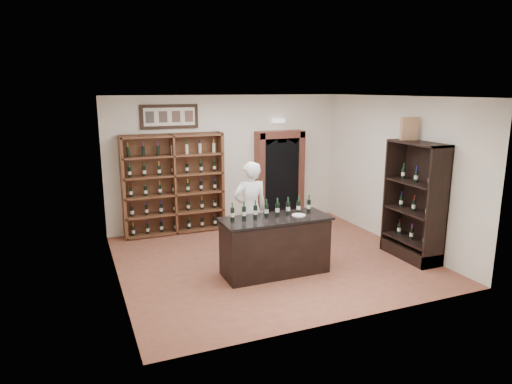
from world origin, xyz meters
TOP-DOWN VIEW (x-y plane):
  - floor at (0.00, 0.00)m, footprint 5.50×5.50m
  - ceiling at (0.00, 0.00)m, footprint 5.50×5.50m
  - wall_back at (0.00, 2.50)m, footprint 5.50×0.04m
  - wall_left at (-2.75, 0.00)m, footprint 0.04×5.00m
  - wall_right at (2.75, 0.00)m, footprint 0.04×5.00m
  - wine_shelf at (-1.30, 2.33)m, footprint 2.20×0.38m
  - framed_picture at (-1.30, 2.47)m, footprint 1.25×0.04m
  - arched_doorway at (1.25, 2.33)m, footprint 1.17×0.35m
  - emergency_light at (1.25, 2.42)m, footprint 0.30×0.10m
  - tasting_counter at (-0.20, -0.60)m, footprint 1.88×0.78m
  - counter_bottle_0 at (-0.92, -0.46)m, footprint 0.07×0.07m
  - counter_bottle_1 at (-0.71, -0.46)m, footprint 0.07×0.07m
  - counter_bottle_2 at (-0.51, -0.46)m, footprint 0.07×0.07m
  - counter_bottle_3 at (-0.30, -0.46)m, footprint 0.07×0.07m
  - counter_bottle_4 at (-0.10, -0.46)m, footprint 0.07×0.07m
  - counter_bottle_5 at (0.11, -0.46)m, footprint 0.07×0.07m
  - counter_bottle_6 at (0.31, -0.46)m, footprint 0.07×0.07m
  - counter_bottle_7 at (0.52, -0.46)m, footprint 0.07×0.07m
  - side_cabinet at (2.52, -0.90)m, footprint 0.48×1.20m
  - shopkeeper at (-0.29, 0.32)m, footprint 0.67×0.44m
  - plate at (0.22, -0.65)m, footprint 0.23×0.23m
  - wine_crate at (2.53, -0.57)m, footprint 0.32×0.21m

SIDE VIEW (x-z plane):
  - floor at x=0.00m, z-range 0.00..0.00m
  - tasting_counter at x=-0.20m, z-range -0.01..0.99m
  - side_cabinet at x=2.52m, z-range -0.35..1.85m
  - shopkeeper at x=-0.29m, z-range 0.00..1.83m
  - plate at x=0.22m, z-range 1.00..1.02m
  - wine_shelf at x=-1.30m, z-range 0.00..2.20m
  - counter_bottle_0 at x=-0.92m, z-range 0.96..1.26m
  - counter_bottle_1 at x=-0.71m, z-range 0.96..1.26m
  - counter_bottle_2 at x=-0.51m, z-range 0.96..1.26m
  - counter_bottle_3 at x=-0.30m, z-range 0.96..1.26m
  - counter_bottle_4 at x=-0.10m, z-range 0.96..1.26m
  - counter_bottle_5 at x=0.11m, z-range 0.96..1.26m
  - counter_bottle_6 at x=0.31m, z-range 0.96..1.26m
  - counter_bottle_7 at x=0.52m, z-range 0.96..1.26m
  - arched_doorway at x=1.25m, z-range 0.05..2.22m
  - wall_back at x=0.00m, z-range 0.00..3.00m
  - wall_left at x=-2.75m, z-range 0.00..3.00m
  - wall_right at x=2.75m, z-range 0.00..3.00m
  - emergency_light at x=1.25m, z-range 2.35..2.45m
  - wine_crate at x=2.53m, z-range 2.20..2.62m
  - framed_picture at x=-1.30m, z-range 2.29..2.81m
  - ceiling at x=0.00m, z-range 3.00..3.00m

